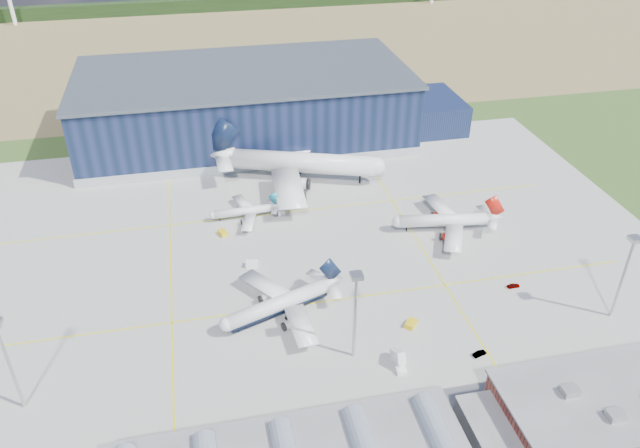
{
  "coord_description": "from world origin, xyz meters",
  "views": [
    {
      "loc": [
        -19.16,
        -129.37,
        100.22
      ],
      "look_at": [
        12.34,
        16.69,
        6.09
      ],
      "focal_mm": 35.0,
      "sensor_mm": 36.0,
      "label": 1
    }
  ],
  "objects_px": {
    "gse_van_a": "(527,378)",
    "gse_tug_b": "(411,324)",
    "car_b": "(480,353)",
    "airstair": "(398,359)",
    "light_mast_west": "(5,351)",
    "hangar": "(252,107)",
    "airliner_red": "(444,214)",
    "gse_van_c": "(589,368)",
    "gse_cart_b": "(252,264)",
    "light_mast_center": "(355,302)",
    "airliner_regional": "(243,208)",
    "gse_cart_a": "(280,211)",
    "ops_building": "(616,410)",
    "airliner_widebody": "(302,153)",
    "car_a": "(513,286)",
    "gse_tug_c": "(223,233)",
    "light_mast_east": "(627,264)",
    "airliner_navy": "(278,298)"
  },
  "relations": [
    {
      "from": "gse_van_a",
      "to": "car_a",
      "type": "xyz_separation_m",
      "value": [
        12.62,
        30.97,
        -0.5
      ]
    },
    {
      "from": "airliner_red",
      "to": "gse_tug_b",
      "type": "bearing_deg",
      "value": 67.92
    },
    {
      "from": "light_mast_west",
      "to": "car_b",
      "type": "relative_size",
      "value": 6.8
    },
    {
      "from": "gse_van_a",
      "to": "car_a",
      "type": "bearing_deg",
      "value": -25.51
    },
    {
      "from": "car_b",
      "to": "airstair",
      "type": "bearing_deg",
      "value": 68.81
    },
    {
      "from": "hangar",
      "to": "gse_cart_b",
      "type": "relative_size",
      "value": 42.94
    },
    {
      "from": "ops_building",
      "to": "light_mast_center",
      "type": "bearing_deg",
      "value": 146.31
    },
    {
      "from": "airliner_red",
      "to": "gse_cart_a",
      "type": "xyz_separation_m",
      "value": [
        -45.45,
        19.95,
        -4.85
      ]
    },
    {
      "from": "airliner_navy",
      "to": "gse_tug_b",
      "type": "height_order",
      "value": "airliner_navy"
    },
    {
      "from": "ops_building",
      "to": "hangar",
      "type": "bearing_deg",
      "value": 108.63
    },
    {
      "from": "airliner_regional",
      "to": "gse_tug_b",
      "type": "distance_m",
      "value": 66.98
    },
    {
      "from": "car_b",
      "to": "hangar",
      "type": "bearing_deg",
      "value": -2.41
    },
    {
      "from": "gse_van_c",
      "to": "gse_cart_b",
      "type": "bearing_deg",
      "value": 52.68
    },
    {
      "from": "airliner_regional",
      "to": "gse_tug_b",
      "type": "relative_size",
      "value": 7.17
    },
    {
      "from": "gse_van_a",
      "to": "light_mast_west",
      "type": "bearing_deg",
      "value": 78.15
    },
    {
      "from": "airliner_regional",
      "to": "airstair",
      "type": "height_order",
      "value": "airliner_regional"
    },
    {
      "from": "hangar",
      "to": "light_mast_west",
      "type": "relative_size",
      "value": 6.3
    },
    {
      "from": "gse_tug_c",
      "to": "hangar",
      "type": "bearing_deg",
      "value": 52.69
    },
    {
      "from": "airliner_red",
      "to": "airliner_widebody",
      "type": "xyz_separation_m",
      "value": [
        -34.35,
        39.94,
        4.57
      ]
    },
    {
      "from": "airliner_navy",
      "to": "airliner_red",
      "type": "relative_size",
      "value": 1.01
    },
    {
      "from": "airliner_regional",
      "to": "gse_tug_c",
      "type": "bearing_deg",
      "value": 47.5
    },
    {
      "from": "gse_van_a",
      "to": "gse_van_c",
      "type": "bearing_deg",
      "value": -94.85
    },
    {
      "from": "gse_cart_b",
      "to": "car_b",
      "type": "xyz_separation_m",
      "value": [
        46.14,
        -44.92,
        -0.17
      ]
    },
    {
      "from": "light_mast_center",
      "to": "gse_tug_b",
      "type": "height_order",
      "value": "light_mast_center"
    },
    {
      "from": "gse_cart_a",
      "to": "airliner_widebody",
      "type": "bearing_deg",
      "value": 48.19
    },
    {
      "from": "gse_van_a",
      "to": "car_a",
      "type": "relative_size",
      "value": 1.47
    },
    {
      "from": "gse_cart_a",
      "to": "car_b",
      "type": "bearing_deg",
      "value": -76.93
    },
    {
      "from": "gse_cart_a",
      "to": "airliner_red",
      "type": "bearing_deg",
      "value": -36.46
    },
    {
      "from": "car_a",
      "to": "airliner_regional",
      "type": "bearing_deg",
      "value": 50.81
    },
    {
      "from": "light_mast_center",
      "to": "airliner_regional",
      "type": "bearing_deg",
      "value": 105.47
    },
    {
      "from": "airliner_regional",
      "to": "gse_van_a",
      "type": "bearing_deg",
      "value": 121.09
    },
    {
      "from": "light_mast_center",
      "to": "gse_cart_a",
      "type": "distance_m",
      "value": 66.98
    },
    {
      "from": "light_mast_center",
      "to": "light_mast_east",
      "type": "distance_m",
      "value": 65.0
    },
    {
      "from": "car_b",
      "to": "light_mast_west",
      "type": "bearing_deg",
      "value": 69.09
    },
    {
      "from": "light_mast_east",
      "to": "airliner_navy",
      "type": "xyz_separation_m",
      "value": [
        -79.45,
        17.14,
        -9.84
      ]
    },
    {
      "from": "gse_tug_b",
      "to": "car_a",
      "type": "distance_m",
      "value": 32.16
    },
    {
      "from": "light_mast_west",
      "to": "gse_cart_a",
      "type": "relative_size",
      "value": 7.44
    },
    {
      "from": "gse_cart_a",
      "to": "airstair",
      "type": "relative_size",
      "value": 0.68
    },
    {
      "from": "gse_cart_b",
      "to": "airstair",
      "type": "bearing_deg",
      "value": -139.0
    },
    {
      "from": "gse_van_a",
      "to": "gse_tug_b",
      "type": "bearing_deg",
      "value": 36.16
    },
    {
      "from": "hangar",
      "to": "light_mast_east",
      "type": "bearing_deg",
      "value": -59.95
    },
    {
      "from": "gse_van_a",
      "to": "car_b",
      "type": "distance_m",
      "value": 11.63
    },
    {
      "from": "gse_cart_b",
      "to": "car_a",
      "type": "relative_size",
      "value": 1.01
    },
    {
      "from": "airliner_regional",
      "to": "car_b",
      "type": "height_order",
      "value": "airliner_regional"
    },
    {
      "from": "gse_tug_b",
      "to": "gse_van_c",
      "type": "height_order",
      "value": "gse_van_c"
    },
    {
      "from": "light_mast_center",
      "to": "gse_van_c",
      "type": "height_order",
      "value": "light_mast_center"
    },
    {
      "from": "ops_building",
      "to": "light_mast_center",
      "type": "xyz_separation_m",
      "value": [
        -45.01,
        30.0,
        10.64
      ]
    },
    {
      "from": "airliner_red",
      "to": "airstair",
      "type": "height_order",
      "value": "airliner_red"
    },
    {
      "from": "light_mast_west",
      "to": "car_b",
      "type": "xyz_separation_m",
      "value": [
        97.89,
        -5.96,
        -14.87
      ]
    },
    {
      "from": "light_mast_west",
      "to": "gse_tug_b",
      "type": "height_order",
      "value": "light_mast_west"
    }
  ]
}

